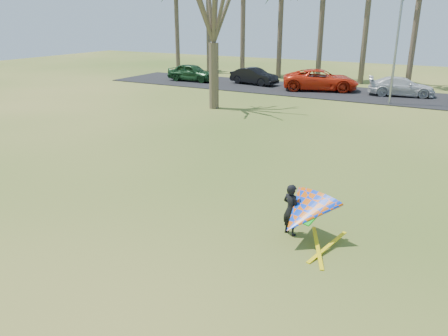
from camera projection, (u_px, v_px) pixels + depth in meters
The scene contains 8 objects.
ground at pixel (192, 222), 13.09m from camera, with size 100.00×100.00×0.00m, color #265512.
parking_strip at pixel (369, 95), 33.69m from camera, with size 46.00×7.00×0.06m, color black.
streetlight at pixel (400, 38), 28.76m from camera, with size 2.28×0.18×8.00m.
car_0 at pixel (192, 72), 40.50m from camera, with size 1.85×4.60×1.57m, color #183C1C.
car_1 at pixel (254, 76), 38.55m from camera, with size 1.52×4.35×1.43m, color black.
car_2 at pixel (321, 80), 35.48m from camera, with size 2.77×6.02×1.67m, color red.
car_3 at pixel (401, 87), 33.05m from camera, with size 1.95×4.79×1.39m, color silver.
kite_flyer at pixel (303, 213), 11.71m from camera, with size 2.13×2.39×2.02m.
Camera 1 is at (6.60, -9.85, 5.86)m, focal length 35.00 mm.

